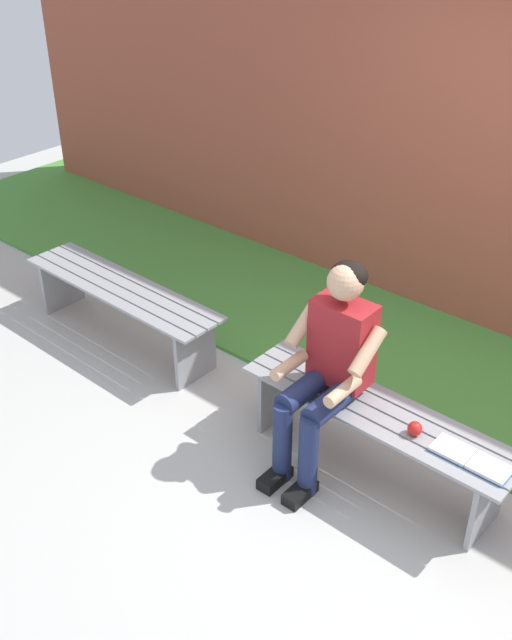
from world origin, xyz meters
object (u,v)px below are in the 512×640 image
(bench_far, at_px, (122,299))
(person_seated, at_px, (329,363))
(apple, at_px, (415,429))
(book_open, at_px, (471,459))
(bench_near, at_px, (375,425))

(bench_far, height_order, person_seated, person_seated)
(bench_far, xyz_separation_m, apple, (-2.40, 0.05, 0.15))
(apple, bearing_deg, person_seated, 5.21)
(bench_far, height_order, book_open, book_open)
(bench_near, xyz_separation_m, book_open, (-0.58, 0.04, 0.12))
(bench_near, relative_size, person_seated, 1.32)
(bench_far, xyz_separation_m, book_open, (-2.72, 0.04, 0.12))
(bench_far, distance_m, book_open, 2.72)
(bench_near, distance_m, bench_far, 2.13)
(bench_near, relative_size, bench_far, 0.96)
(book_open, bearing_deg, person_seated, 4.74)
(bench_near, bearing_deg, apple, 168.87)
(book_open, bearing_deg, apple, 2.33)
(bench_far, xyz_separation_m, person_seated, (-1.86, 0.10, 0.35))
(bench_near, distance_m, book_open, 0.60)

